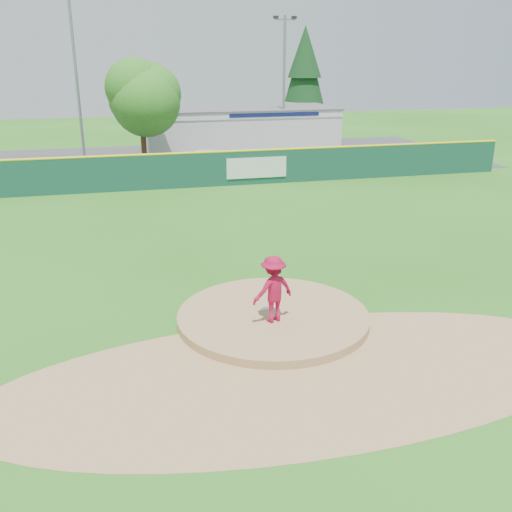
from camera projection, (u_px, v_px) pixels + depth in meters
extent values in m
plane|color=#286B19|center=(273.00, 321.00, 16.43)|extent=(120.00, 120.00, 0.00)
cylinder|color=#9E774C|center=(273.00, 321.00, 16.43)|extent=(5.50, 5.50, 0.50)
cube|color=white|center=(270.00, 308.00, 16.61)|extent=(0.60, 0.15, 0.04)
cylinder|color=#9E774C|center=(307.00, 374.00, 13.69)|extent=(15.40, 15.40, 0.01)
cube|color=#38383A|center=(171.00, 161.00, 41.11)|extent=(44.00, 16.00, 0.02)
imported|color=maroon|center=(273.00, 289.00, 15.57)|extent=(1.38, 1.05, 1.90)
imported|color=white|center=(213.00, 162.00, 36.44)|extent=(5.80, 3.48, 1.51)
cube|color=silver|center=(238.00, 128.00, 46.54)|extent=(15.00, 8.00, 3.20)
cube|color=white|center=(249.00, 115.00, 42.40)|extent=(15.00, 0.06, 0.55)
cube|color=#0F194C|center=(275.00, 115.00, 42.82)|extent=(7.00, 0.03, 0.28)
cube|color=#59595B|center=(237.00, 107.00, 45.99)|extent=(15.20, 8.20, 0.12)
cube|color=silver|center=(257.00, 168.00, 33.42)|extent=(3.60, 0.04, 1.20)
cube|color=#144134|center=(188.00, 171.00, 32.55)|extent=(40.00, 0.10, 2.00)
cylinder|color=yellow|center=(187.00, 153.00, 32.22)|extent=(40.00, 0.14, 0.14)
cylinder|color=#382314|center=(144.00, 148.00, 38.39)|extent=(0.36, 0.36, 2.60)
sphere|color=#387F23|center=(141.00, 98.00, 37.31)|extent=(5.60, 5.60, 5.60)
cylinder|color=#382314|center=(303.00, 130.00, 52.07)|extent=(0.40, 0.40, 1.60)
cone|color=#113A16|center=(304.00, 75.00, 50.49)|extent=(4.40, 4.40, 7.90)
cylinder|color=gray|center=(77.00, 83.00, 37.90)|extent=(0.20, 0.20, 11.00)
cylinder|color=gray|center=(284.00, 86.00, 43.35)|extent=(0.20, 0.20, 10.00)
cube|color=gray|center=(285.00, 19.00, 41.79)|extent=(1.60, 0.10, 0.10)
cube|color=black|center=(276.00, 17.00, 41.58)|extent=(0.35, 0.25, 0.20)
cube|color=black|center=(294.00, 17.00, 41.90)|extent=(0.35, 0.25, 0.20)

